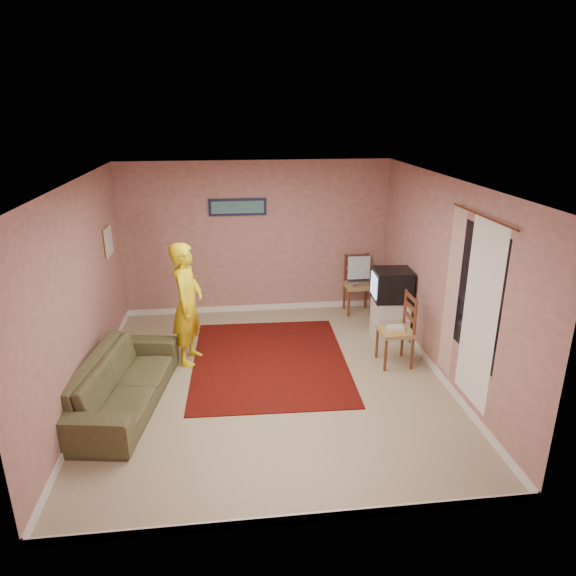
{
  "coord_description": "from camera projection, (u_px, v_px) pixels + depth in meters",
  "views": [
    {
      "loc": [
        -0.48,
        -5.96,
        3.41
      ],
      "look_at": [
        0.31,
        0.6,
        1.07
      ],
      "focal_mm": 32.0,
      "sensor_mm": 36.0,
      "label": 1
    }
  ],
  "objects": [
    {
      "name": "chair_a",
      "position": [
        358.0,
        279.0,
        8.82
      ],
      "size": [
        0.46,
        0.43,
        0.55
      ],
      "rotation": [
        0.0,
        0.0,
        -0.0
      ],
      "color": "tan",
      "rests_on": "ground"
    },
    {
      "name": "baseboard_back",
      "position": [
        258.0,
        307.0,
        9.08
      ],
      "size": [
        4.5,
        0.02,
        0.1
      ],
      "primitive_type": "cube",
      "color": "silver",
      "rests_on": "ground"
    },
    {
      "name": "sofa",
      "position": [
        122.0,
        382.0,
        6.11
      ],
      "size": [
        1.16,
        2.24,
        0.62
      ],
      "primitive_type": "imported",
      "rotation": [
        0.0,
        0.0,
        1.41
      ],
      "color": "brown",
      "rests_on": "ground"
    },
    {
      "name": "baseboard_right",
      "position": [
        433.0,
        367.0,
        7.01
      ],
      "size": [
        0.02,
        5.0,
        0.1
      ],
      "primitive_type": "cube",
      "color": "silver",
      "rests_on": "ground"
    },
    {
      "name": "picture_back",
      "position": [
        238.0,
        207.0,
        8.43
      ],
      "size": [
        0.95,
        0.04,
        0.28
      ],
      "color": "#121532",
      "rests_on": "wall_back"
    },
    {
      "name": "chair_b",
      "position": [
        396.0,
        322.0,
        7.01
      ],
      "size": [
        0.44,
        0.47,
        0.55
      ],
      "rotation": [
        0.0,
        0.0,
        -1.56
      ],
      "color": "tan",
      "rests_on": "ground"
    },
    {
      "name": "picture_left",
      "position": [
        109.0,
        241.0,
        7.5
      ],
      "size": [
        0.04,
        0.38,
        0.42
      ],
      "color": "beige",
      "rests_on": "wall_left"
    },
    {
      "name": "window",
      "position": [
        477.0,
        293.0,
        5.7
      ],
      "size": [
        0.01,
        1.1,
        1.5
      ],
      "primitive_type": "cube",
      "color": "black",
      "rests_on": "wall_right"
    },
    {
      "name": "dvd_player",
      "position": [
        358.0,
        282.0,
        8.84
      ],
      "size": [
        0.43,
        0.36,
        0.06
      ],
      "primitive_type": "cube",
      "rotation": [
        0.0,
        0.0,
        0.31
      ],
      "color": "#AEAEB3",
      "rests_on": "chair_a"
    },
    {
      "name": "wall_back",
      "position": [
        256.0,
        239.0,
        8.68
      ],
      "size": [
        4.5,
        0.02,
        2.6
      ],
      "primitive_type": "cube",
      "color": "tan",
      "rests_on": "ground"
    },
    {
      "name": "curtain_floral",
      "position": [
        452.0,
        293.0,
        6.28
      ],
      "size": [
        0.01,
        0.35,
        2.1
      ],
      "primitive_type": "cube",
      "color": "beige",
      "rests_on": "wall_right"
    },
    {
      "name": "crt_tv",
      "position": [
        392.0,
        285.0,
        7.71
      ],
      "size": [
        0.59,
        0.53,
        0.47
      ],
      "rotation": [
        0.0,
        0.0,
        -0.08
      ],
      "color": "black",
      "rests_on": "tv_cabinet"
    },
    {
      "name": "curtain_sheer",
      "position": [
        480.0,
        315.0,
        5.62
      ],
      "size": [
        0.01,
        0.75,
        2.1
      ],
      "primitive_type": "cube",
      "color": "white",
      "rests_on": "wall_right"
    },
    {
      "name": "tv_cabinet",
      "position": [
        390.0,
        319.0,
        7.9
      ],
      "size": [
        0.5,
        0.46,
        0.64
      ],
      "primitive_type": "cube",
      "color": "silver",
      "rests_on": "ground"
    },
    {
      "name": "ceiling",
      "position": [
        268.0,
        181.0,
        5.9
      ],
      "size": [
        4.5,
        5.0,
        0.02
      ],
      "primitive_type": "cube",
      "color": "silver",
      "rests_on": "wall_back"
    },
    {
      "name": "blue_throw",
      "position": [
        359.0,
        268.0,
        8.75
      ],
      "size": [
        0.38,
        0.05,
        0.4
      ],
      "primitive_type": "cube",
      "color": "#94C8F3",
      "rests_on": "chair_a"
    },
    {
      "name": "curtain_rod",
      "position": [
        483.0,
        216.0,
        5.4
      ],
      "size": [
        0.02,
        1.4,
        0.02
      ],
      "primitive_type": "cylinder",
      "rotation": [
        1.57,
        0.0,
        0.0
      ],
      "color": "brown",
      "rests_on": "wall_right"
    },
    {
      "name": "person",
      "position": [
        188.0,
        304.0,
        7.02
      ],
      "size": [
        0.55,
        0.71,
        1.72
      ],
      "primitive_type": "imported",
      "rotation": [
        0.0,
        0.0,
        1.34
      ],
      "color": "yellow",
      "rests_on": "ground"
    },
    {
      "name": "baseboard_front",
      "position": [
        295.0,
        519.0,
        4.42
      ],
      "size": [
        4.5,
        0.02,
        0.1
      ],
      "primitive_type": "cube",
      "color": "silver",
      "rests_on": "ground"
    },
    {
      "name": "area_rug",
      "position": [
        270.0,
        360.0,
        7.28
      ],
      "size": [
        2.22,
        2.74,
        0.01
      ],
      "primitive_type": "cube",
      "rotation": [
        0.0,
        0.0,
        -0.03
      ],
      "color": "black",
      "rests_on": "ground"
    },
    {
      "name": "baseboard_left",
      "position": [
        94.0,
        387.0,
        6.5
      ],
      "size": [
        0.02,
        5.0,
        0.1
      ],
      "primitive_type": "cube",
      "color": "silver",
      "rests_on": "ground"
    },
    {
      "name": "ground",
      "position": [
        270.0,
        380.0,
        6.77
      ],
      "size": [
        5.0,
        5.0,
        0.0
      ],
      "primitive_type": "plane",
      "color": "tan",
      "rests_on": "ground"
    },
    {
      "name": "wall_left",
      "position": [
        80.0,
        295.0,
        6.08
      ],
      "size": [
        0.02,
        5.0,
        2.6
      ],
      "primitive_type": "cube",
      "color": "tan",
      "rests_on": "ground"
    },
    {
      "name": "wall_front",
      "position": [
        296.0,
        393.0,
        4.0
      ],
      "size": [
        4.5,
        0.02,
        2.6
      ],
      "primitive_type": "cube",
      "color": "tan",
      "rests_on": "ground"
    },
    {
      "name": "game_console",
      "position": [
        396.0,
        328.0,
        7.04
      ],
      "size": [
        0.22,
        0.17,
        0.04
      ],
      "primitive_type": "cube",
      "rotation": [
        0.0,
        0.0,
        -0.07
      ],
      "color": "silver",
      "rests_on": "chair_b"
    },
    {
      "name": "wall_right",
      "position": [
        443.0,
        280.0,
        6.59
      ],
      "size": [
        0.02,
        5.0,
        2.6
      ],
      "primitive_type": "cube",
      "color": "tan",
      "rests_on": "ground"
    }
  ]
}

